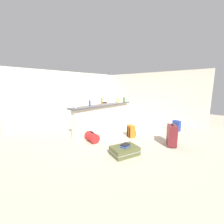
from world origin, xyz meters
TOP-DOWN VIEW (x-y plane):
  - ground_plane at (0.00, 0.00)m, footprint 13.00×13.00m
  - wall_back at (0.00, 3.05)m, footprint 6.60×0.10m
  - wall_right at (3.05, 0.30)m, footprint 0.10×6.00m
  - partition_half_wall at (-0.47, 0.32)m, footprint 2.80×0.20m
  - bar_countertop at (-0.47, 0.32)m, footprint 2.96×0.40m
  - bottle_white at (-1.75, 0.29)m, footprint 0.06×0.06m
  - bottle_blue at (-1.10, 0.37)m, footprint 0.07×0.07m
  - bottle_amber at (-0.51, 0.37)m, footprint 0.07×0.07m
  - bottle_clear at (0.15, 0.30)m, footprint 0.07×0.07m
  - bottle_green at (0.76, 0.24)m, footprint 0.07×0.07m
  - grocery_bag at (0.48, 0.29)m, footprint 0.26×0.18m
  - dining_table at (0.92, 1.35)m, footprint 1.10×0.80m
  - dining_chair_near_partition at (0.85, 0.78)m, footprint 0.48×0.48m
  - dining_chair_far_side at (1.01, 1.88)m, footprint 0.44×0.44m
  - pendant_lamp at (0.91, 1.34)m, footprint 0.34×0.34m
  - suitcase_flat_olive at (-1.56, -1.57)m, footprint 0.89×0.69m
  - duffel_bag_red at (-1.54, -0.25)m, footprint 0.38×0.53m
  - backpack_orange at (-0.34, -0.94)m, footprint 0.32×0.33m
  - suitcase_upright_maroon at (-0.15, -2.27)m, footprint 0.50×0.42m
  - backpack_blue at (1.46, -1.86)m, footprint 0.28×0.31m
  - book_stack at (-1.54, -1.58)m, footprint 0.27×0.20m

SIDE VIEW (x-z plane):
  - ground_plane at x=0.00m, z-range -0.05..0.00m
  - suitcase_flat_olive at x=-1.56m, z-range 0.00..0.22m
  - duffel_bag_red at x=-1.54m, z-range -0.02..0.32m
  - backpack_orange at x=-0.34m, z-range -0.01..0.41m
  - backpack_blue at x=1.46m, z-range -0.01..0.41m
  - book_stack at x=-1.54m, z-range 0.22..0.28m
  - suitcase_upright_maroon at x=-0.15m, z-range 0.00..0.67m
  - partition_half_wall at x=-0.47m, z-range 0.00..1.02m
  - dining_chair_near_partition at x=0.85m, z-range 0.05..0.98m
  - dining_chair_far_side at x=1.01m, z-range 0.05..0.98m
  - dining_table at x=0.92m, z-range 0.28..1.02m
  - bar_countertop at x=-0.47m, z-range 1.02..1.07m
  - bottle_blue at x=-1.10m, z-range 1.07..1.27m
  - bottle_green at x=0.76m, z-range 1.07..1.28m
  - grocery_bag at x=0.48m, z-range 1.07..1.29m
  - bottle_clear at x=0.15m, z-range 1.07..1.31m
  - bottle_amber at x=-0.51m, z-range 1.07..1.32m
  - bottle_white at x=-1.75m, z-range 1.07..1.35m
  - wall_back at x=0.00m, z-range 0.00..2.50m
  - wall_right at x=3.05m, z-range 0.00..2.50m
  - pendant_lamp at x=0.91m, z-range 1.36..2.20m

